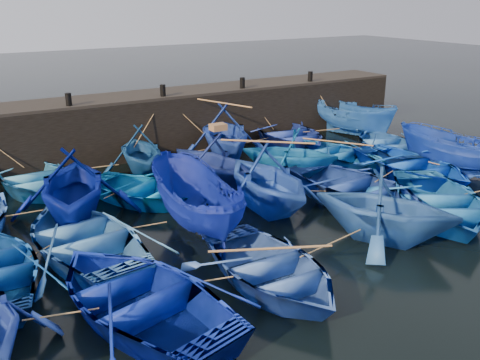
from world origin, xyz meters
TOP-DOWN VIEW (x-y plane):
  - ground at (0.00, 0.00)m, footprint 120.00×120.00m
  - quay_wall at (0.00, 10.50)m, footprint 26.00×2.50m
  - quay_top at (0.00, 10.50)m, footprint 26.00×2.50m
  - bollard_1 at (-4.00, 9.60)m, footprint 0.24×0.24m
  - bollard_2 at (0.00, 9.60)m, footprint 0.24×0.24m
  - bollard_3 at (4.00, 9.60)m, footprint 0.24×0.24m
  - bollard_4 at (8.00, 9.60)m, footprint 0.24×0.24m
  - boat_1 at (-6.05, 7.86)m, footprint 3.60×4.89m
  - boat_2 at (-1.95, 7.55)m, footprint 3.98×4.37m
  - boat_3 at (1.92, 7.70)m, footprint 5.21×5.61m
  - boat_4 at (5.52, 7.96)m, footprint 4.60×5.95m
  - boat_5 at (9.27, 7.62)m, footprint 2.55×5.11m
  - boat_7 at (-5.37, 4.29)m, footprint 5.28×5.70m
  - boat_8 at (-2.99, 4.63)m, footprint 4.98×5.46m
  - boat_9 at (-0.40, 4.54)m, footprint 4.39×4.83m
  - boat_10 at (2.88, 4.26)m, footprint 4.89×4.93m
  - boat_11 at (5.65, 4.67)m, footprint 3.28×4.46m
  - boat_12 at (8.32, 4.32)m, footprint 5.05×5.84m
  - boat_14 at (-5.85, 1.68)m, footprint 4.44×5.81m
  - boat_15 at (-2.60, 1.51)m, footprint 2.39×5.21m
  - boat_16 at (0.16, 1.80)m, footprint 4.10×4.67m
  - boat_17 at (3.26, 0.94)m, footprint 4.52×5.83m
  - boat_18 at (6.78, 1.60)m, footprint 4.01×5.45m
  - boat_19 at (8.64, 1.11)m, footprint 3.23×5.02m
  - boat_21 at (-5.64, -1.91)m, footprint 5.16×6.28m
  - boat_22 at (-2.43, -2.24)m, footprint 3.47×4.81m
  - boat_23 at (1.81, -1.79)m, footprint 5.19×5.39m
  - boat_24 at (4.58, -1.46)m, footprint 6.11×6.64m
  - wooden_crate at (-0.10, 4.54)m, footprint 0.55×0.41m
  - mooring_ropes at (-0.18, 5.16)m, footprint 18.74×11.78m
  - loose_oars at (1.33, 2.98)m, footprint 10.34×12.02m

SIDE VIEW (x-z plane):
  - ground at x=0.00m, z-range 0.00..0.00m
  - boat_11 at x=5.65m, z-range 0.00..0.90m
  - boat_8 at x=-2.99m, z-range 0.00..0.93m
  - boat_1 at x=-6.05m, z-range 0.00..0.98m
  - boat_22 at x=-2.43m, z-range 0.00..0.99m
  - boat_12 at x=8.32m, z-range 0.00..1.02m
  - boat_18 at x=6.78m, z-range 0.00..1.10m
  - boat_17 at x=3.26m, z-range 0.00..1.11m
  - boat_14 at x=-5.85m, z-range 0.00..1.12m
  - boat_24 at x=4.58m, z-range 0.00..1.12m
  - boat_21 at x=-5.64m, z-range 0.00..1.14m
  - boat_4 at x=5.52m, z-range 0.00..1.14m
  - mooring_ropes at x=-0.18m, z-range -0.15..1.95m
  - boat_19 at x=8.64m, z-range 0.00..1.82m
  - boat_5 at x=9.27m, z-range 0.00..1.89m
  - boat_15 at x=-2.60m, z-range 0.00..1.95m
  - boat_10 at x=2.88m, z-range 0.00..1.97m
  - boat_2 at x=-1.95m, z-range 0.00..1.97m
  - boat_23 at x=1.81m, z-range 0.00..2.18m
  - boat_9 at x=-0.40m, z-range 0.00..2.20m
  - boat_16 at x=0.16m, z-range 0.00..2.34m
  - boat_3 at x=1.92m, z-range 0.00..2.41m
  - boat_7 at x=-5.37m, z-range 0.00..2.47m
  - quay_wall at x=0.00m, z-range 0.00..2.50m
  - loose_oars at x=1.33m, z-range 0.90..2.48m
  - wooden_crate at x=-0.10m, z-range 2.20..2.43m
  - quay_top at x=0.00m, z-range 2.50..2.62m
  - bollard_1 at x=-4.00m, z-range 2.62..3.12m
  - bollard_2 at x=0.00m, z-range 2.62..3.12m
  - bollard_3 at x=4.00m, z-range 2.62..3.12m
  - bollard_4 at x=8.00m, z-range 2.62..3.12m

